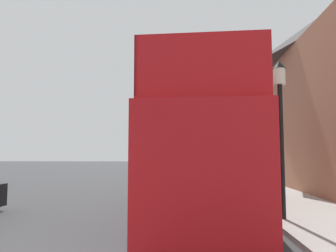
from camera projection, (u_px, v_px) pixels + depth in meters
name	position (u px, v px, depth m)	size (l,w,h in m)	color
ground_plane	(147.00, 180.00, 24.30)	(144.00, 144.00, 0.00)	#3D3D3F
sidewalk	(246.00, 183.00, 20.90)	(3.01, 108.00, 0.14)	#ADAAA3
brick_terrace_rear	(327.00, 98.00, 19.29)	(6.00, 19.30, 10.36)	#9E664C
tour_bus	(203.00, 156.00, 10.04)	(2.85, 9.67, 3.99)	red
parked_car_ahead_of_bus	(208.00, 176.00, 17.46)	(1.84, 3.93, 1.56)	silver
lamp_post_nearest	(280.00, 107.00, 8.96)	(0.35, 0.35, 4.29)	black
lamp_post_second	(235.00, 125.00, 18.09)	(0.35, 0.35, 4.91)	black
lamp_post_third	(221.00, 133.00, 27.20)	(0.35, 0.35, 5.20)	black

